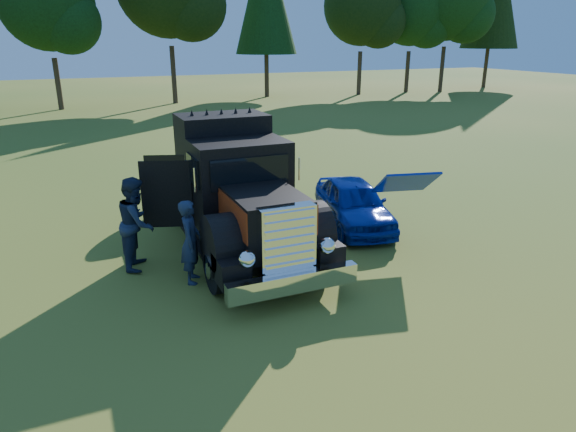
{
  "coord_description": "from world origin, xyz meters",
  "views": [
    {
      "loc": [
        -3.75,
        -9.73,
        4.7
      ],
      "look_at": [
        0.48,
        0.13,
        0.96
      ],
      "focal_mm": 32.0,
      "sensor_mm": 36.0,
      "label": 1
    }
  ],
  "objects_px": {
    "spectator_near": "(191,242)",
    "diamond_t_truck": "(235,194)",
    "hotrod_coupe": "(354,203)",
    "spectator_far": "(137,223)"
  },
  "relations": [
    {
      "from": "hotrod_coupe",
      "to": "spectator_near",
      "type": "relative_size",
      "value": 2.42
    },
    {
      "from": "hotrod_coupe",
      "to": "spectator_near",
      "type": "distance_m",
      "value": 4.92
    },
    {
      "from": "hotrod_coupe",
      "to": "spectator_near",
      "type": "height_order",
      "value": "hotrod_coupe"
    },
    {
      "from": "spectator_near",
      "to": "spectator_far",
      "type": "bearing_deg",
      "value": 55.65
    },
    {
      "from": "hotrod_coupe",
      "to": "spectator_far",
      "type": "relative_size",
      "value": 2.1
    },
    {
      "from": "diamond_t_truck",
      "to": "hotrod_coupe",
      "type": "relative_size",
      "value": 1.72
    },
    {
      "from": "spectator_near",
      "to": "diamond_t_truck",
      "type": "bearing_deg",
      "value": -25.12
    },
    {
      "from": "hotrod_coupe",
      "to": "spectator_far",
      "type": "bearing_deg",
      "value": -175.87
    },
    {
      "from": "hotrod_coupe",
      "to": "diamond_t_truck",
      "type": "bearing_deg",
      "value": -177.72
    },
    {
      "from": "diamond_t_truck",
      "to": "spectator_far",
      "type": "distance_m",
      "value": 2.3
    }
  ]
}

